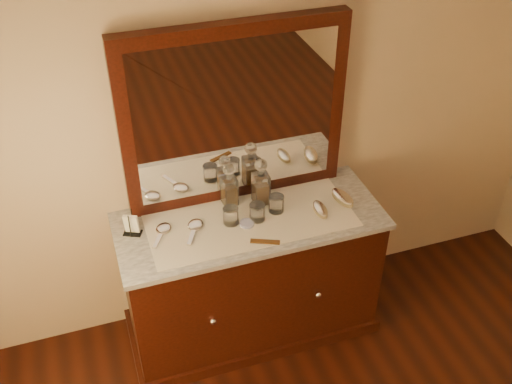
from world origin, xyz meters
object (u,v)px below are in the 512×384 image
comb (265,242)px  brush_far (343,198)px  hand_mirror_inner (195,227)px  brush_near (320,210)px  pin_dish (247,224)px  decanter_right (261,186)px  dresser_cabinet (251,277)px  decanter_left (229,189)px  hand_mirror_outer (162,231)px  mirror_frame (235,115)px  napkin_rack (132,225)px

comb → brush_far: bearing=43.4°
hand_mirror_inner → brush_near: bearing=-7.4°
pin_dish → comb: size_ratio=0.51×
hand_mirror_inner → comb: bearing=-35.3°
decanter_right → brush_far: 0.46m
pin_dish → decanter_right: bearing=50.7°
dresser_cabinet → comb: size_ratio=9.25×
dresser_cabinet → decanter_left: size_ratio=5.44×
pin_dish → decanter_left: (-0.03, 0.21, 0.09)m
hand_mirror_inner → hand_mirror_outer: bearing=171.4°
decanter_left → mirror_frame: bearing=52.2°
comb → decanter_right: 0.35m
brush_near → hand_mirror_inner: brush_near is taller
brush_far → brush_near: bearing=-161.6°
mirror_frame → hand_mirror_outer: (-0.47, -0.21, -0.49)m
pin_dish → hand_mirror_inner: 0.27m
brush_far → pin_dish: bearing=-177.7°
pin_dish → brush_near: (0.41, -0.03, 0.01)m
dresser_cabinet → hand_mirror_outer: size_ratio=7.01×
pin_dish → decanter_left: bearing=98.8°
decanter_left → hand_mirror_outer: (-0.40, -0.12, -0.09)m
mirror_frame → napkin_rack: bearing=-165.0°
pin_dish → dresser_cabinet: bearing=54.1°
mirror_frame → hand_mirror_inner: mirror_frame is taller
mirror_frame → hand_mirror_outer: 0.71m
dresser_cabinet → brush_near: (0.37, -0.07, 0.46)m
decanter_right → brush_near: (0.27, -0.19, -0.09)m
napkin_rack → brush_far: 1.15m
comb → brush_far: size_ratio=0.83×
brush_near → napkin_rack: bearing=171.1°
dresser_cabinet → decanter_right: size_ratio=5.01×
pin_dish → comb: bearing=-74.6°
mirror_frame → hand_mirror_inner: 0.62m
pin_dish → brush_near: bearing=-4.1°
brush_near → decanter_right: bearing=144.9°
dresser_cabinet → mirror_frame: mirror_frame is taller
dresser_cabinet → brush_near: brush_near is taller
dresser_cabinet → brush_far: bearing=-2.4°
brush_far → hand_mirror_outer: size_ratio=0.92×
comb → napkin_rack: bearing=178.9°
brush_near → hand_mirror_outer: 0.85m
pin_dish → napkin_rack: 0.60m
mirror_frame → napkin_rack: size_ratio=8.61×
decanter_left → pin_dish: bearing=-81.2°
comb → hand_mirror_outer: (-0.48, 0.25, 0.00)m
pin_dish → brush_far: (0.56, 0.02, 0.02)m
decanter_right → hand_mirror_outer: (-0.57, -0.08, -0.10)m
napkin_rack → brush_far: bearing=-5.1°
hand_mirror_outer → comb: bearing=-27.3°
dresser_cabinet → decanter_right: 0.57m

